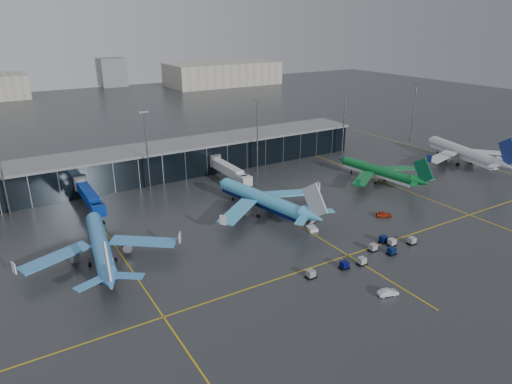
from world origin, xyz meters
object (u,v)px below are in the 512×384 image
airliner_arkefly (99,235)px  service_van_white (388,292)px  airliner_aer_lingus (378,165)px  baggage_carts (372,252)px  airliner_klm_near (261,190)px  service_van_red (384,214)px  mobile_airstair (312,227)px  airliner_ba (463,145)px

airliner_arkefly → service_van_white: 63.16m
airliner_aer_lingus → baggage_carts: (-38.54, -37.10, -4.96)m
airliner_klm_near → service_van_red: (27.39, -20.35, -5.87)m
airliner_arkefly → mobile_airstair: size_ratio=11.11×
airliner_arkefly → baggage_carts: airliner_arkefly is taller
baggage_carts → service_van_white: (-9.17, -13.57, -0.07)m
airliner_aer_lingus → mobile_airstair: (-42.05, -18.98, -4.95)m
airliner_ba → airliner_klm_near: bearing=-165.5°
airliner_ba → service_van_red: bearing=-147.3°
airliner_arkefly → mobile_airstair: 52.38m
airliner_arkefly → mobile_airstair: bearing=-6.0°
airliner_aer_lingus → baggage_carts: size_ratio=1.14×
airliner_ba → mobile_airstair: bearing=-154.3°
airliner_ba → service_van_red: size_ratio=10.53×
airliner_arkefly → airliner_ba: bearing=9.7°
airliner_ba → baggage_carts: size_ratio=1.39×
airliner_aer_lingus → service_van_red: size_ratio=8.60×
mobile_airstair → service_van_red: (22.17, -3.70, -0.03)m
airliner_arkefly → airliner_klm_near: (45.38, 4.33, 0.37)m
service_van_red → service_van_white: 39.47m
mobile_airstair → service_van_white: (-5.66, -31.70, -0.08)m
service_van_red → airliner_ba: bearing=-41.2°
baggage_carts → mobile_airstair: 18.46m
service_van_red → service_van_white: service_van_red is taller
airliner_aer_lingus → airliner_ba: size_ratio=0.82×
airliner_aer_lingus → baggage_carts: bearing=-143.1°
airliner_ba → mobile_airstair: size_ratio=12.48×
airliner_ba → mobile_airstair: airliner_ba is taller
airliner_ba → baggage_carts: (-80.90, -35.31, -6.24)m
airliner_ba → service_van_white: size_ratio=10.89×
airliner_arkefly → airliner_ba: airliner_ba is taller
airliner_klm_near → service_van_red: 34.63m
airliner_klm_near → mobile_airstair: size_ratio=11.77×
airliner_klm_near → airliner_aer_lingus: airliner_klm_near is taller
baggage_carts → service_van_white: 16.38m
airliner_arkefly → airliner_klm_near: 45.59m
airliner_arkefly → airliner_klm_near: size_ratio=0.94×
airliner_klm_near → service_van_white: (-0.43, -48.35, -5.91)m
service_van_white → baggage_carts: bearing=-16.9°
airliner_arkefly → service_van_red: 74.72m
airliner_arkefly → baggage_carts: (54.12, -30.45, -5.47)m
airliner_arkefly → service_van_red: bearing=-4.8°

